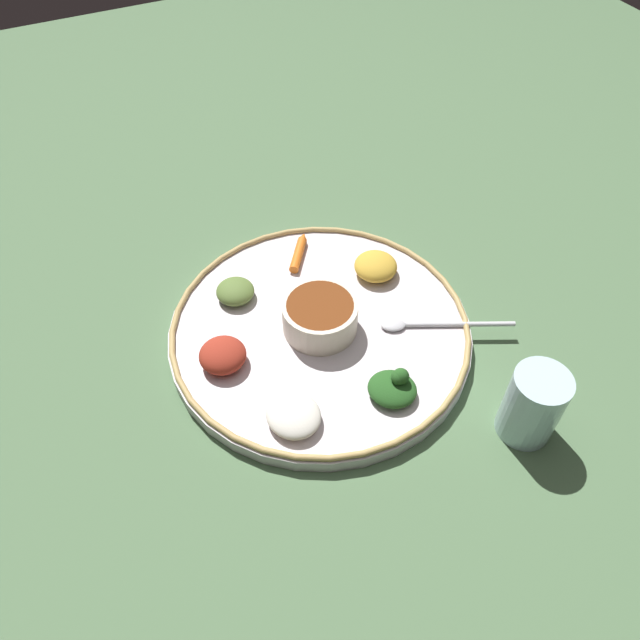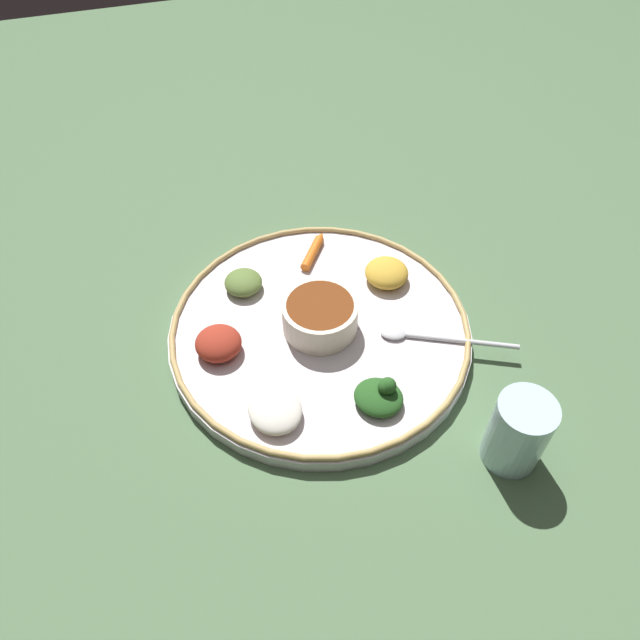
{
  "view_description": "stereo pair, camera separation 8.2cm",
  "coord_description": "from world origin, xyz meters",
  "px_view_note": "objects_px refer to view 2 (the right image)",
  "views": [
    {
      "loc": [
        0.48,
        -0.23,
        0.65
      ],
      "look_at": [
        0.0,
        0.0,
        0.03
      ],
      "focal_mm": 34.13,
      "sensor_mm": 36.0,
      "label": 1
    },
    {
      "loc": [
        0.51,
        -0.16,
        0.65
      ],
      "look_at": [
        0.0,
        0.0,
        0.03
      ],
      "focal_mm": 34.13,
      "sensor_mm": 36.0,
      "label": 2
    }
  ],
  "objects_px": {
    "spoon": "(427,337)",
    "drinking_glass": "(516,435)",
    "center_bowl": "(320,315)",
    "greens_pile": "(380,395)",
    "carrot_near_spoon": "(314,250)"
  },
  "relations": [
    {
      "from": "center_bowl",
      "to": "spoon",
      "type": "bearing_deg",
      "value": 64.82
    },
    {
      "from": "greens_pile",
      "to": "drinking_glass",
      "type": "bearing_deg",
      "value": 51.01
    },
    {
      "from": "center_bowl",
      "to": "carrot_near_spoon",
      "type": "xyz_separation_m",
      "value": [
        -0.14,
        0.03,
        -0.02
      ]
    },
    {
      "from": "center_bowl",
      "to": "drinking_glass",
      "type": "height_order",
      "value": "drinking_glass"
    },
    {
      "from": "center_bowl",
      "to": "drinking_glass",
      "type": "bearing_deg",
      "value": 33.93
    },
    {
      "from": "spoon",
      "to": "drinking_glass",
      "type": "distance_m",
      "value": 0.18
    },
    {
      "from": "spoon",
      "to": "greens_pile",
      "type": "relative_size",
      "value": 2.08
    },
    {
      "from": "center_bowl",
      "to": "carrot_near_spoon",
      "type": "bearing_deg",
      "value": 166.7
    },
    {
      "from": "greens_pile",
      "to": "carrot_near_spoon",
      "type": "bearing_deg",
      "value": -179.87
    },
    {
      "from": "spoon",
      "to": "drinking_glass",
      "type": "xyz_separation_m",
      "value": [
        0.18,
        0.03,
        0.02
      ]
    },
    {
      "from": "greens_pile",
      "to": "drinking_glass",
      "type": "xyz_separation_m",
      "value": [
        0.1,
        0.13,
        0.01
      ]
    },
    {
      "from": "spoon",
      "to": "center_bowl",
      "type": "bearing_deg",
      "value": -115.18
    },
    {
      "from": "carrot_near_spoon",
      "to": "drinking_glass",
      "type": "bearing_deg",
      "value": 18.41
    },
    {
      "from": "drinking_glass",
      "to": "spoon",
      "type": "bearing_deg",
      "value": -170.56
    },
    {
      "from": "center_bowl",
      "to": "spoon",
      "type": "distance_m",
      "value": 0.15
    }
  ]
}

